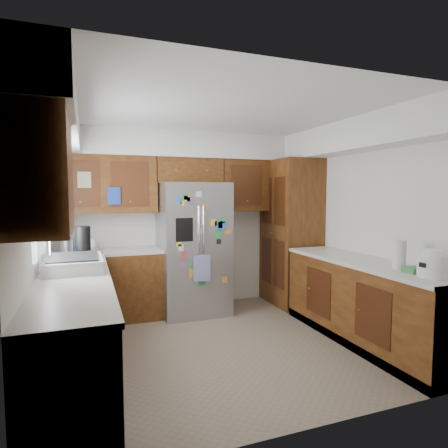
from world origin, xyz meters
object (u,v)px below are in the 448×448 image
(fridge, at_px, (193,248))
(pantry, at_px, (291,232))
(paper_towel, at_px, (400,254))
(rice_cooker, at_px, (435,262))

(fridge, bearing_deg, pantry, -2.06)
(fridge, relative_size, paper_towel, 6.43)
(rice_cooker, bearing_deg, pantry, 89.99)
(fridge, bearing_deg, rice_cooker, -59.41)
(pantry, relative_size, fridge, 1.19)
(pantry, xyz_separation_m, paper_towel, (0.00, -2.08, -0.02))
(fridge, distance_m, paper_towel, 2.61)
(rice_cooker, bearing_deg, paper_towel, 89.50)
(pantry, relative_size, paper_towel, 7.68)
(pantry, distance_m, paper_towel, 2.08)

